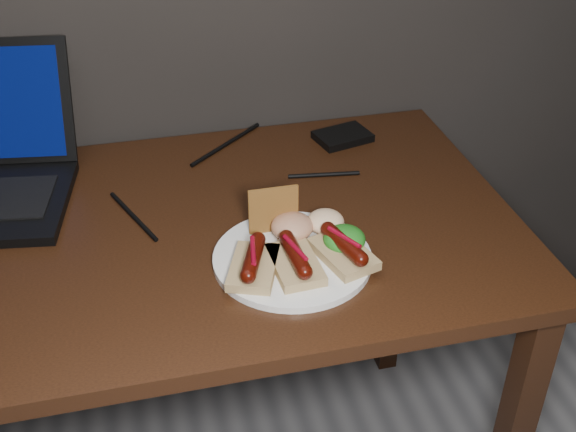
% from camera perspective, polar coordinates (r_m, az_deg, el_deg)
% --- Properties ---
extents(desk, '(1.40, 0.70, 0.75)m').
position_cam_1_polar(desk, '(1.33, -12.69, -4.73)').
color(desk, '#361B0D').
rests_on(desk, ground).
extents(hard_drive, '(0.13, 0.10, 0.02)m').
position_cam_1_polar(hard_drive, '(1.54, 4.34, 6.29)').
color(hard_drive, black).
rests_on(hard_drive, desk).
extents(desk_cables, '(0.88, 0.39, 0.01)m').
position_cam_1_polar(desk_cables, '(1.40, -11.81, 2.34)').
color(desk_cables, black).
rests_on(desk_cables, desk).
extents(plate, '(0.32, 0.32, 0.01)m').
position_cam_1_polar(plate, '(1.18, 0.34, -3.37)').
color(plate, white).
rests_on(plate, desk).
extents(bread_sausage_left, '(0.11, 0.13, 0.04)m').
position_cam_1_polar(bread_sausage_left, '(1.14, -2.75, -3.72)').
color(bread_sausage_left, tan).
rests_on(bread_sausage_left, plate).
extents(bread_sausage_center, '(0.08, 0.12, 0.04)m').
position_cam_1_polar(bread_sausage_center, '(1.14, 0.58, -3.49)').
color(bread_sausage_center, tan).
rests_on(bread_sausage_center, plate).
extents(bread_sausage_right, '(0.10, 0.13, 0.04)m').
position_cam_1_polar(bread_sausage_right, '(1.17, 4.42, -2.65)').
color(bread_sausage_right, tan).
rests_on(bread_sausage_right, plate).
extents(crispbread, '(0.08, 0.01, 0.08)m').
position_cam_1_polar(crispbread, '(1.21, -1.16, 0.50)').
color(crispbread, '#A76D2D').
rests_on(crispbread, plate).
extents(salad_greens, '(0.07, 0.07, 0.04)m').
position_cam_1_polar(salad_greens, '(1.19, 4.47, -1.83)').
color(salad_greens, '#1C5C12').
rests_on(salad_greens, plate).
extents(salsa_mound, '(0.07, 0.07, 0.04)m').
position_cam_1_polar(salsa_mound, '(1.21, 0.33, -0.82)').
color(salsa_mound, '#A01810').
rests_on(salsa_mound, plate).
extents(coleslaw_mound, '(0.06, 0.06, 0.04)m').
position_cam_1_polar(coleslaw_mound, '(1.23, 2.98, -0.43)').
color(coleslaw_mound, white).
rests_on(coleslaw_mound, plate).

